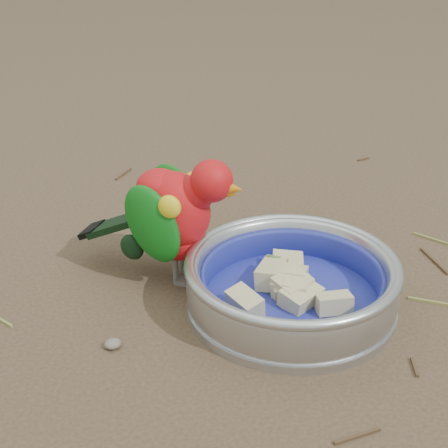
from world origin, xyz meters
name	(u,v)px	position (x,y,z in m)	size (l,w,h in m)	color
ground	(263,305)	(0.00, 0.00, 0.00)	(60.00, 60.00, 0.00)	#4F3C2B
food_bowl	(291,302)	(0.02, -0.02, 0.01)	(0.23, 0.23, 0.02)	#B2B2BA
bowl_wall	(292,279)	(0.02, -0.02, 0.04)	(0.23, 0.23, 0.04)	#B2B2BA
fruit_wedges	(292,285)	(0.02, -0.02, 0.03)	(0.14, 0.14, 0.03)	beige
lory_parrot	(175,221)	(-0.06, 0.10, 0.08)	(0.09, 0.19, 0.15)	red
ground_debris	(231,275)	(-0.01, 0.07, 0.00)	(0.90, 0.80, 0.01)	olive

